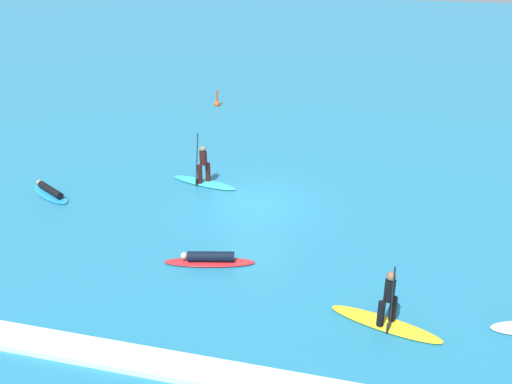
{
  "coord_description": "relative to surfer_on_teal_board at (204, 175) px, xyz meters",
  "views": [
    {
      "loc": [
        4.74,
        -19.27,
        10.24
      ],
      "look_at": [
        0.0,
        0.0,
        0.5
      ],
      "focal_mm": 40.18,
      "sensor_mm": 36.0,
      "label": 1
    }
  ],
  "objects": [
    {
      "name": "ground_plane",
      "position": [
        2.54,
        -1.23,
        -0.38
      ],
      "size": [
        120.0,
        120.0,
        0.0
      ],
      "primitive_type": "plane",
      "color": "teal",
      "rests_on": "ground"
    },
    {
      "name": "surfer_on_teal_board",
      "position": [
        0.0,
        0.0,
        0.0
      ],
      "size": [
        3.03,
        1.31,
        2.26
      ],
      "rotation": [
        0.0,
        0.0,
        2.92
      ],
      "color": "#33C6CC",
      "rests_on": "ground_plane"
    },
    {
      "name": "surfer_on_blue_board",
      "position": [
        -5.67,
        -2.48,
        -0.25
      ],
      "size": [
        2.46,
        1.88,
        0.38
      ],
      "rotation": [
        0.0,
        0.0,
        2.61
      ],
      "color": "#1E8CD1",
      "rests_on": "ground_plane"
    },
    {
      "name": "surfer_on_yellow_board",
      "position": [
        7.75,
        -7.5,
        -0.01
      ],
      "size": [
        3.21,
        1.48,
        2.17
      ],
      "rotation": [
        0.0,
        0.0,
        6.01
      ],
      "color": "yellow",
      "rests_on": "ground_plane"
    },
    {
      "name": "surfer_on_red_board",
      "position": [
        2.08,
        -5.7,
        -0.23
      ],
      "size": [
        3.0,
        1.25,
        0.42
      ],
      "rotation": [
        0.0,
        0.0,
        3.37
      ],
      "color": "red",
      "rests_on": "ground_plane"
    },
    {
      "name": "marker_buoy",
      "position": [
        -2.67,
        10.41,
        -0.21
      ],
      "size": [
        0.37,
        0.37,
        1.01
      ],
      "color": "#E55119",
      "rests_on": "ground_plane"
    },
    {
      "name": "wave_crest",
      "position": [
        2.54,
        -10.47,
        -0.29
      ],
      "size": [
        16.66,
        0.9,
        0.18
      ],
      "primitive_type": "cube",
      "color": "white",
      "rests_on": "ground_plane"
    }
  ]
}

